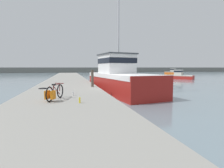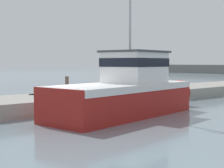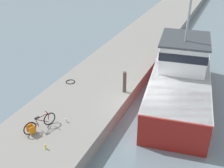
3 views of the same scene
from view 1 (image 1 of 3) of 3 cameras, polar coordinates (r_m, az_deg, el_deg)
The scene contains 11 objects.
ground_plane at distance 13.70m, azimuth 1.57°, elevation -4.80°, with size 320.00×320.00×0.00m, color gray.
dock_pier at distance 13.16m, azimuth -14.95°, elevation -3.44°, with size 5.02×80.00×0.89m, color gray.
far_shoreline at distance 95.70m, azimuth 6.80°, elevation 4.64°, with size 180.00×5.00×2.44m, color slate.
fishing_boat_main at distance 16.79m, azimuth 2.35°, elevation 2.05°, with size 4.94×11.78×11.00m.
boat_blue_far at distance 39.51m, azimuth 21.34°, elevation 2.62°, with size 4.60×5.17×2.13m.
boat_orange_near at distance 64.96m, azimuth 19.12°, elevation 3.73°, with size 4.72×4.61×2.24m.
bicycle_touring at distance 8.62m, azimuth -18.53°, elevation -2.77°, with size 0.82×1.70×0.76m.
mooring_post at distance 13.91m, azimuth -6.45°, elevation 1.82°, with size 0.21×0.21×1.35m, color #51473D.
hose_coil at distance 13.66m, azimuth -21.67°, elevation -1.33°, with size 0.60×0.60×0.05m, color black.
water_bottle_by_bike at distance 9.80m, azimuth -12.58°, elevation -3.07°, with size 0.08×0.08×0.22m, color silver.
water_bottle_on_curb at distance 7.72m, azimuth -10.51°, elevation -5.21°, with size 0.07×0.07×0.25m, color yellow.
Camera 1 is at (-3.57, -13.00, 2.42)m, focal length 28.00 mm.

